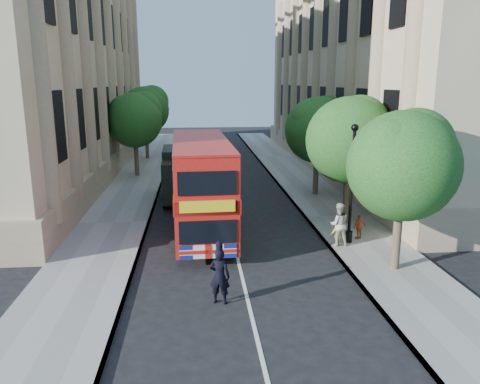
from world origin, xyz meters
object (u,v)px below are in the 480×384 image
object	(u,v)px
double_decker_bus	(201,183)
police_constable	(220,276)
box_van	(182,176)
woman_pedestrian	(338,224)
lamp_post	(351,189)

from	to	relation	value
double_decker_bus	police_constable	bearing A→B (deg)	-88.50
double_decker_bus	box_van	distance (m)	6.40
woman_pedestrian	double_decker_bus	bearing A→B (deg)	-23.82
woman_pedestrian	box_van	bearing A→B (deg)	-51.11
double_decker_bus	police_constable	size ratio (longest dim) A/B	5.11
box_van	police_constable	bearing A→B (deg)	-85.17
lamp_post	box_van	xyz separation A→B (m)	(-7.46, 8.65, -1.01)
box_van	woman_pedestrian	world-z (taller)	box_van
box_van	woman_pedestrian	size ratio (longest dim) A/B	2.91
police_constable	box_van	bearing A→B (deg)	-68.07
double_decker_bus	woman_pedestrian	size ratio (longest dim) A/B	5.06
double_decker_bus	police_constable	world-z (taller)	double_decker_bus
lamp_post	police_constable	bearing A→B (deg)	-139.81
woman_pedestrian	lamp_post	bearing A→B (deg)	-151.04
lamp_post	woman_pedestrian	bearing A→B (deg)	-152.50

